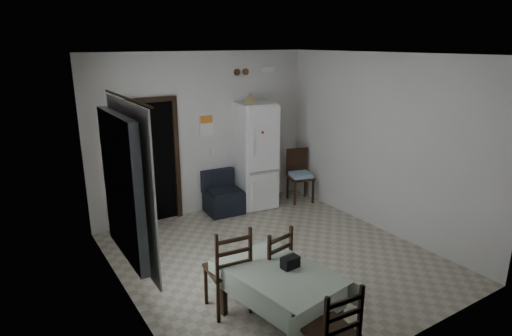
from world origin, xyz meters
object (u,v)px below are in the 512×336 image
object	(u,v)px
corner_chair	(301,176)
dining_chair_near_head	(329,330)
dining_table	(279,299)
dining_chair_far_left	(227,267)
navy_seat	(224,193)
dining_chair_far_right	(269,263)
fridge	(255,156)

from	to	relation	value
corner_chair	dining_chair_near_head	size ratio (longest dim) A/B	1.00
dining_table	dining_chair_far_left	size ratio (longest dim) A/B	1.20
navy_seat	dining_table	world-z (taller)	navy_seat
navy_seat	dining_chair_far_left	world-z (taller)	dining_chair_far_left
navy_seat	dining_chair_near_head	distance (m)	4.26
dining_table	dining_chair_near_head	size ratio (longest dim) A/B	1.28
dining_chair_far_left	dining_chair_far_right	bearing A→B (deg)	175.31
dining_chair_far_left	dining_chair_near_head	world-z (taller)	dining_chair_far_left
dining_table	dining_chair_far_right	size ratio (longest dim) A/B	1.34
dining_table	dining_chair_far_left	xyz separation A→B (m)	(-0.33, 0.59, 0.20)
dining_chair_far_right	dining_table	bearing A→B (deg)	57.96
fridge	corner_chair	world-z (taller)	fridge
fridge	navy_seat	distance (m)	0.91
corner_chair	dining_chair_far_right	xyz separation A→B (m)	(-2.42, -2.47, -0.03)
navy_seat	dining_chair_far_right	bearing A→B (deg)	-102.54
navy_seat	dining_chair_near_head	bearing A→B (deg)	-100.37
fridge	dining_chair_far_right	xyz separation A→B (m)	(-1.54, -2.76, -0.51)
corner_chair	dining_table	distance (m)	3.96
dining_chair_far_right	fridge	bearing A→B (deg)	-129.52
navy_seat	corner_chair	bearing A→B (deg)	-5.58
dining_table	dining_chair_far_left	bearing A→B (deg)	109.90
fridge	dining_chair_near_head	distance (m)	4.51
navy_seat	dining_chair_far_right	xyz separation A→B (m)	(-0.86, -2.76, 0.10)
navy_seat	dining_table	distance (m)	3.42
dining_table	dining_chair_far_left	distance (m)	0.70
dining_table	dining_chair_far_right	world-z (taller)	dining_chair_far_right
dining_chair_near_head	dining_table	bearing A→B (deg)	-89.65
corner_chair	navy_seat	bearing A→B (deg)	-175.38
navy_seat	dining_table	size ratio (longest dim) A/B	0.59
navy_seat	dining_chair_far_right	world-z (taller)	dining_chair_far_right
dining_table	dining_chair_near_head	bearing A→B (deg)	-102.97
dining_table	dining_chair_near_head	world-z (taller)	dining_chair_near_head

